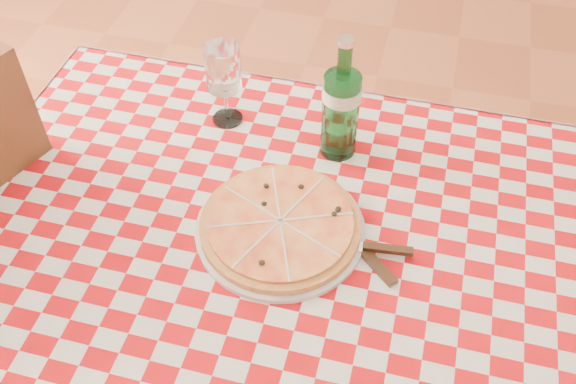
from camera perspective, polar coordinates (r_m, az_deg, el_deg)
name	(u,v)px	position (r m, az deg, el deg)	size (l,w,h in m)	color
dining_table	(290,271)	(1.25, 0.20, -7.01)	(1.20, 0.80, 0.75)	brown
tablecloth	(290,241)	(1.18, 0.22, -4.37)	(1.30, 0.90, 0.01)	#B30B11
pizza_plate	(280,225)	(1.17, -0.70, -2.91)	(0.31, 0.31, 0.04)	#D48E46
water_bottle	(342,98)	(1.24, 4.78, 8.29)	(0.08, 0.08, 0.27)	#186025
wine_glass	(225,85)	(1.35, -5.66, 9.41)	(0.07, 0.07, 0.18)	white
cutlery	(363,248)	(1.15, 6.65, -4.94)	(0.22, 0.19, 0.02)	silver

